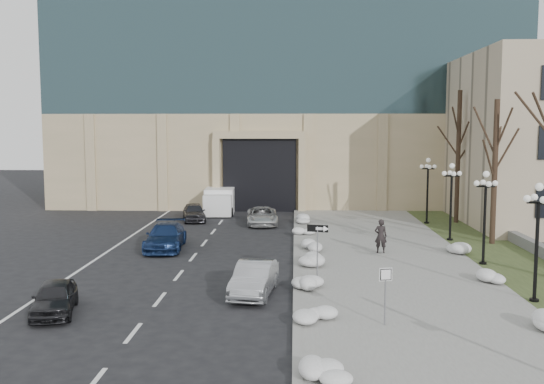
{
  "coord_description": "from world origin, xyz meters",
  "views": [
    {
      "loc": [
        -1.09,
        -17.5,
        6.85
      ],
      "look_at": [
        -2.3,
        14.14,
        3.5
      ],
      "focal_mm": 40.0,
      "sensor_mm": 36.0,
      "label": 1
    }
  ],
  "objects": [
    {
      "name": "one_way_sign",
      "position": [
        0.06,
        8.68,
        2.17
      ],
      "size": [
        0.97,
        0.41,
        2.63
      ],
      "rotation": [
        0.0,
        0.0,
        -0.25
      ],
      "color": "slate",
      "rests_on": "ground"
    },
    {
      "name": "car_c",
      "position": [
        -8.42,
        16.1,
        0.72
      ],
      "size": [
        2.39,
        5.13,
        1.45
      ],
      "primitive_type": "imported",
      "rotation": [
        0.0,
        0.0,
        0.07
      ],
      "color": "navy",
      "rests_on": "ground"
    },
    {
      "name": "snow_clump_b",
      "position": [
        -0.39,
        3.1,
        0.3
      ],
      "size": [
        1.1,
        1.6,
        0.36
      ],
      "primitive_type": "ellipsoid",
      "color": "white",
      "rests_on": "sidewalk"
    },
    {
      "name": "car_d",
      "position": [
        -3.4,
        25.01,
        0.63
      ],
      "size": [
        2.43,
        4.7,
        1.27
      ],
      "primitive_type": "imported",
      "rotation": [
        0.0,
        0.0,
        0.07
      ],
      "color": "silver",
      "rests_on": "ground"
    },
    {
      "name": "ground",
      "position": [
        0.0,
        0.0,
        0.0
      ],
      "size": [
        160.0,
        160.0,
        0.0
      ],
      "primitive_type": "plane",
      "color": "black",
      "rests_on": "ground"
    },
    {
      "name": "snow_clump_e",
      "position": [
        -0.32,
        15.5,
        0.3
      ],
      "size": [
        1.1,
        1.6,
        0.36
      ],
      "primitive_type": "ellipsoid",
      "color": "white",
      "rests_on": "sidewalk"
    },
    {
      "name": "grass_strip",
      "position": [
        10.0,
        14.0,
        0.05
      ],
      "size": [
        4.0,
        40.0,
        0.1
      ],
      "primitive_type": "cube",
      "color": "#354221",
      "rests_on": "ground"
    },
    {
      "name": "car_e",
      "position": [
        -8.54,
        26.56,
        0.67
      ],
      "size": [
        2.41,
        4.16,
        1.33
      ],
      "primitive_type": "imported",
      "rotation": [
        0.0,
        0.0,
        0.23
      ],
      "color": "#2F2F35",
      "rests_on": "ground"
    },
    {
      "name": "office_tower",
      "position": [
        -2.01,
        43.58,
        18.49
      ],
      "size": [
        40.0,
        24.7,
        36.0
      ],
      "color": "tan",
      "rests_on": "ground"
    },
    {
      "name": "stone_wall",
      "position": [
        12.0,
        16.0,
        0.35
      ],
      "size": [
        0.5,
        30.0,
        0.7
      ],
      "primitive_type": "cube",
      "color": "slate",
      "rests_on": "ground"
    },
    {
      "name": "curb",
      "position": [
        -1.0,
        14.0,
        0.07
      ],
      "size": [
        0.3,
        40.0,
        0.14
      ],
      "primitive_type": "cube",
      "color": "gray",
      "rests_on": "ground"
    },
    {
      "name": "snow_clump_g",
      "position": [
        -0.34,
        25.35,
        0.3
      ],
      "size": [
        1.1,
        1.6,
        0.36
      ],
      "primitive_type": "ellipsoid",
      "color": "white",
      "rests_on": "sidewalk"
    },
    {
      "name": "tree_mid",
      "position": [
        10.5,
        18.0,
        5.5
      ],
      "size": [
        3.2,
        3.2,
        8.5
      ],
      "color": "black",
      "rests_on": "ground"
    },
    {
      "name": "lamppost_d",
      "position": [
        8.3,
        25.5,
        3.07
      ],
      "size": [
        1.18,
        1.18,
        4.76
      ],
      "color": "black",
      "rests_on": "ground"
    },
    {
      "name": "pedestrian",
      "position": [
        3.56,
        14.99,
        1.04
      ],
      "size": [
        0.7,
        0.49,
        1.84
      ],
      "primitive_type": "imported",
      "rotation": [
        0.0,
        0.0,
        3.06
      ],
      "color": "black",
      "rests_on": "sidewalk"
    },
    {
      "name": "car_b",
      "position": [
        -2.75,
        6.85,
        0.69
      ],
      "size": [
        1.93,
        4.3,
        1.37
      ],
      "primitive_type": "imported",
      "rotation": [
        0.0,
        0.0,
        -0.12
      ],
      "color": "#9B9EA3",
      "rests_on": "ground"
    },
    {
      "name": "lamppost_b",
      "position": [
        8.3,
        12.5,
        3.07
      ],
      "size": [
        1.18,
        1.18,
        4.76
      ],
      "color": "black",
      "rests_on": "ground"
    },
    {
      "name": "snow_clump_c",
      "position": [
        -0.48,
        7.33,
        0.3
      ],
      "size": [
        1.1,
        1.6,
        0.36
      ],
      "primitive_type": "ellipsoid",
      "color": "white",
      "rests_on": "sidewalk"
    },
    {
      "name": "snow_clump_d",
      "position": [
        -0.34,
        11.73,
        0.3
      ],
      "size": [
        1.1,
        1.6,
        0.36
      ],
      "primitive_type": "ellipsoid",
      "color": "white",
      "rests_on": "sidewalk"
    },
    {
      "name": "snow_clump_j",
      "position": [
        7.82,
        15.08,
        0.3
      ],
      "size": [
        1.1,
        1.6,
        0.36
      ],
      "primitive_type": "ellipsoid",
      "color": "white",
      "rests_on": "sidewalk"
    },
    {
      "name": "snow_clump_i",
      "position": [
        7.5,
        9.11,
        0.3
      ],
      "size": [
        1.1,
        1.6,
        0.36
      ],
      "primitive_type": "ellipsoid",
      "color": "white",
      "rests_on": "sidewalk"
    },
    {
      "name": "lamppost_a",
      "position": [
        8.3,
        6.0,
        3.07
      ],
      "size": [
        1.18,
        1.18,
        4.76
      ],
      "color": "black",
      "rests_on": "ground"
    },
    {
      "name": "lamppost_c",
      "position": [
        8.3,
        19.0,
        3.07
      ],
      "size": [
        1.18,
        1.18,
        4.76
      ],
      "color": "black",
      "rests_on": "ground"
    },
    {
      "name": "tree_far",
      "position": [
        10.5,
        26.0,
        6.15
      ],
      "size": [
        3.2,
        3.2,
        9.5
      ],
      "color": "black",
      "rests_on": "ground"
    },
    {
      "name": "box_truck",
      "position": [
        -7.15,
        31.09,
        0.99
      ],
      "size": [
        2.52,
        6.51,
        2.04
      ],
      "rotation": [
        0.0,
        0.0,
        0.04
      ],
      "color": "white",
      "rests_on": "ground"
    },
    {
      "name": "car_a",
      "position": [
        -9.96,
        4.01,
        0.61
      ],
      "size": [
        2.26,
        3.83,
        1.22
      ],
      "primitive_type": "imported",
      "rotation": [
        0.0,
        0.0,
        0.24
      ],
      "color": "black",
      "rests_on": "ground"
    },
    {
      "name": "keep_sign",
      "position": [
        2.01,
        2.82,
        1.56
      ],
      "size": [
        0.45,
        0.13,
        2.12
      ],
      "rotation": [
        0.0,
        0.0,
        0.19
      ],
      "color": "slate",
      "rests_on": "ground"
    },
    {
      "name": "snow_clump_a",
      "position": [
        -0.36,
        -1.71,
        0.3
      ],
      "size": [
        1.1,
        1.6,
        0.36
      ],
      "primitive_type": "ellipsoid",
      "color": "white",
      "rests_on": "sidewalk"
    },
    {
      "name": "sidewalk",
      "position": [
        3.5,
        14.0,
        0.06
      ],
      "size": [
        9.0,
        40.0,
        0.12
      ],
      "primitive_type": "cube",
      "color": "gray",
      "rests_on": "ground"
    },
    {
      "name": "snow_clump_f",
      "position": [
        -0.51,
        20.47,
        0.3
      ],
      "size": [
        1.1,
        1.6,
        0.36
      ],
      "primitive_type": "ellipsoid",
      "color": "white",
      "rests_on": "sidewalk"
    }
  ]
}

